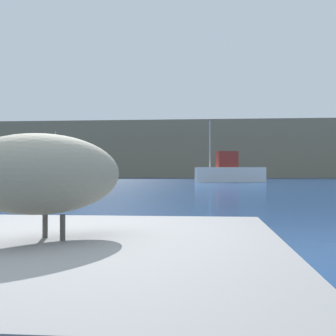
% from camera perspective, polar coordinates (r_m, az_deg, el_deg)
% --- Properties ---
extents(hillside_backdrop, '(140.00, 15.06, 9.31)m').
position_cam_1_polar(hillside_backdrop, '(78.83, 4.27, 2.21)').
color(hillside_backdrop, '#7F755B').
rests_on(hillside_backdrop, ground).
extents(pier_dock, '(2.60, 2.80, 0.55)m').
position_cam_1_polar(pier_dock, '(2.65, -15.26, -14.74)').
color(pier_dock, gray).
rests_on(pier_dock, ground).
extents(pelican, '(0.95, 1.25, 0.88)m').
position_cam_1_polar(pelican, '(2.56, -15.45, -0.50)').
color(pelican, gray).
rests_on(pelican, pier_dock).
extents(fishing_boat_white, '(6.40, 2.99, 5.54)m').
position_cam_1_polar(fishing_boat_white, '(40.90, 7.79, -0.46)').
color(fishing_boat_white, white).
rests_on(fishing_boat_white, ground).
extents(fishing_boat_orange, '(8.16, 4.08, 5.13)m').
position_cam_1_polar(fishing_boat_orange, '(46.70, -11.96, -0.68)').
color(fishing_boat_orange, orange).
rests_on(fishing_boat_orange, ground).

